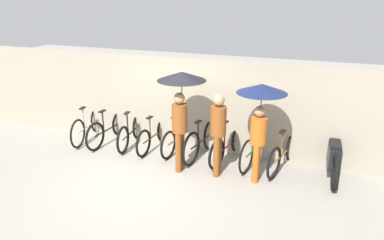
% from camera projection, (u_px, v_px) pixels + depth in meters
% --- Properties ---
extents(ground_plane, '(30.00, 30.00, 0.00)m').
position_uv_depth(ground_plane, '(147.00, 184.00, 7.50)').
color(ground_plane, gray).
extents(back_wall, '(13.94, 0.12, 2.19)m').
position_uv_depth(back_wall, '(183.00, 104.00, 8.90)').
color(back_wall, gray).
rests_on(back_wall, ground).
extents(parked_bicycle_0, '(0.45, 1.79, 0.97)m').
position_uv_depth(parked_bicycle_0, '(88.00, 125.00, 9.59)').
color(parked_bicycle_0, black).
rests_on(parked_bicycle_0, ground).
extents(parked_bicycle_1, '(0.44, 1.77, 0.99)m').
position_uv_depth(parked_bicycle_1, '(109.00, 129.00, 9.38)').
color(parked_bicycle_1, black).
rests_on(parked_bicycle_1, ground).
extents(parked_bicycle_2, '(0.44, 1.63, 1.05)m').
position_uv_depth(parked_bicycle_2, '(131.00, 132.00, 9.22)').
color(parked_bicycle_2, black).
rests_on(parked_bicycle_2, ground).
extents(parked_bicycle_3, '(0.44, 1.69, 1.01)m').
position_uv_depth(parked_bicycle_3, '(154.00, 135.00, 9.04)').
color(parked_bicycle_3, black).
rests_on(parked_bicycle_3, ground).
extents(parked_bicycle_4, '(0.44, 1.62, 1.06)m').
position_uv_depth(parked_bicycle_4, '(179.00, 137.00, 8.89)').
color(parked_bicycle_4, black).
rests_on(parked_bicycle_4, ground).
extents(parked_bicycle_5, '(0.44, 1.78, 1.04)m').
position_uv_depth(parked_bicycle_5, '(202.00, 140.00, 8.58)').
color(parked_bicycle_5, black).
rests_on(parked_bicycle_5, ground).
extents(parked_bicycle_6, '(0.55, 1.74, 0.99)m').
position_uv_depth(parked_bicycle_6, '(228.00, 145.00, 8.43)').
color(parked_bicycle_6, black).
rests_on(parked_bicycle_6, ground).
extents(parked_bicycle_7, '(0.49, 1.69, 1.00)m').
position_uv_depth(parked_bicycle_7, '(255.00, 148.00, 8.20)').
color(parked_bicycle_7, black).
rests_on(parked_bicycle_7, ground).
extents(parked_bicycle_8, '(0.58, 1.74, 1.09)m').
position_uv_depth(parked_bicycle_8, '(284.00, 153.00, 8.01)').
color(parked_bicycle_8, black).
rests_on(parked_bicycle_8, ground).
extents(pedestrian_leading, '(1.01, 1.01, 2.12)m').
position_uv_depth(pedestrian_leading, '(181.00, 94.00, 7.60)').
color(pedestrian_leading, brown).
rests_on(pedestrian_leading, ground).
extents(pedestrian_center, '(0.32, 0.32, 1.74)m').
position_uv_depth(pedestrian_center, '(218.00, 129.00, 7.54)').
color(pedestrian_center, brown).
rests_on(pedestrian_center, ground).
extents(pedestrian_trailing, '(0.99, 0.99, 1.99)m').
position_uv_depth(pedestrian_trailing, '(261.00, 106.00, 7.20)').
color(pedestrian_trailing, '#B25619').
rests_on(pedestrian_trailing, ground).
extents(motorcycle, '(0.58, 2.01, 0.93)m').
position_uv_depth(motorcycle, '(334.00, 157.00, 7.73)').
color(motorcycle, black).
rests_on(motorcycle, ground).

